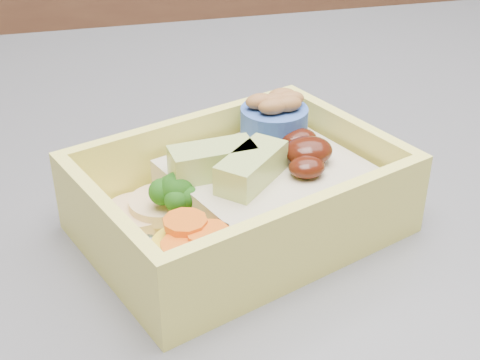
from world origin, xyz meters
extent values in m
cube|color=brown|center=(0.00, 1.20, 0.45)|extent=(3.20, 0.60, 0.90)
cube|color=#3C3C41|center=(0.00, -0.10, 0.90)|extent=(1.24, 0.84, 0.04)
cube|color=#F4EA64|center=(-0.05, -0.14, 0.92)|extent=(0.23, 0.20, 0.01)
cube|color=#F4EA64|center=(-0.08, -0.08, 0.95)|extent=(0.19, 0.08, 0.05)
cube|color=#F4EA64|center=(-0.03, -0.20, 0.95)|extent=(0.19, 0.08, 0.05)
cube|color=#F4EA64|center=(0.03, -0.11, 0.95)|extent=(0.05, 0.12, 0.05)
cube|color=#F4EA64|center=(-0.14, -0.17, 0.95)|extent=(0.05, 0.12, 0.05)
cube|color=tan|center=(-0.03, -0.13, 0.94)|extent=(0.15, 0.14, 0.03)
ellipsoid|color=#381108|center=(0.00, -0.13, 0.97)|extent=(0.04, 0.04, 0.02)
ellipsoid|color=#381108|center=(0.00, -0.11, 0.97)|extent=(0.03, 0.03, 0.01)
ellipsoid|color=#381108|center=(-0.01, -0.15, 0.97)|extent=(0.03, 0.03, 0.01)
cube|color=#ACC366|center=(-0.05, -0.15, 0.97)|extent=(0.05, 0.06, 0.02)
cube|color=#ACC366|center=(-0.07, -0.13, 0.97)|extent=(0.06, 0.03, 0.02)
cylinder|color=#6C9E55|center=(-0.09, -0.14, 0.94)|extent=(0.01, 0.01, 0.02)
sphere|color=#1C5112|center=(-0.09, -0.14, 0.96)|extent=(0.02, 0.02, 0.02)
sphere|color=#1C5112|center=(-0.09, -0.13, 0.95)|extent=(0.02, 0.02, 0.02)
sphere|color=#1C5112|center=(-0.10, -0.14, 0.95)|extent=(0.02, 0.02, 0.02)
sphere|color=#1C5112|center=(-0.09, -0.15, 0.95)|extent=(0.02, 0.02, 0.02)
sphere|color=#1C5112|center=(-0.10, -0.15, 0.95)|extent=(0.02, 0.02, 0.02)
sphere|color=#1C5112|center=(-0.10, -0.13, 0.95)|extent=(0.02, 0.02, 0.02)
cylinder|color=gold|center=(-0.09, -0.19, 0.94)|extent=(0.05, 0.05, 0.02)
cylinder|color=#DF5B12|center=(-0.09, -0.19, 0.95)|extent=(0.03, 0.03, 0.00)
cylinder|color=#DF5B12|center=(-0.10, -0.20, 0.95)|extent=(0.03, 0.03, 0.00)
cylinder|color=#DF5B12|center=(-0.08, -0.19, 0.96)|extent=(0.03, 0.03, 0.00)
cylinder|color=#DF5B12|center=(-0.10, -0.18, 0.96)|extent=(0.03, 0.03, 0.00)
cylinder|color=tan|center=(-0.12, -0.13, 0.93)|extent=(0.04, 0.04, 0.01)
cylinder|color=tan|center=(-0.10, -0.13, 0.94)|extent=(0.04, 0.04, 0.01)
ellipsoid|color=silver|center=(-0.09, -0.11, 0.94)|extent=(0.02, 0.02, 0.02)
ellipsoid|color=silver|center=(-0.12, -0.18, 0.94)|extent=(0.02, 0.02, 0.02)
cylinder|color=#3357AF|center=(-0.01, -0.09, 0.97)|extent=(0.05, 0.05, 0.02)
ellipsoid|color=brown|center=(-0.01, -0.09, 0.99)|extent=(0.02, 0.02, 0.01)
ellipsoid|color=brown|center=(-0.01, -0.08, 0.99)|extent=(0.02, 0.02, 0.01)
ellipsoid|color=brown|center=(-0.02, -0.09, 0.99)|extent=(0.02, 0.02, 0.01)
ellipsoid|color=brown|center=(-0.01, -0.10, 0.99)|extent=(0.02, 0.02, 0.01)
ellipsoid|color=brown|center=(-0.02, -0.10, 0.99)|extent=(0.02, 0.02, 0.01)
ellipsoid|color=brown|center=(0.00, -0.09, 0.99)|extent=(0.02, 0.02, 0.01)
camera|label=1|loc=(-0.14, -0.50, 1.17)|focal=50.00mm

